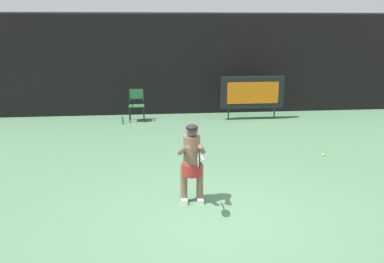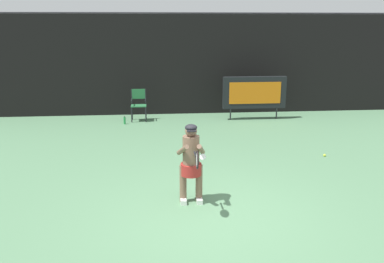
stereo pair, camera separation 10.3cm
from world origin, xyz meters
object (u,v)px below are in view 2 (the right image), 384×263
(umpire_chair, at_px, (139,103))
(tennis_racket, at_px, (197,160))
(water_bottle, at_px, (125,121))
(tennis_player, at_px, (191,160))
(tennis_ball_loose, at_px, (325,155))
(scoreboard, at_px, (254,93))

(umpire_chair, xyz_separation_m, tennis_racket, (1.24, -7.51, 0.45))
(water_bottle, distance_m, tennis_racket, 7.27)
(tennis_player, bearing_deg, tennis_ball_loose, 33.48)
(water_bottle, bearing_deg, umpire_chair, 47.03)
(umpire_chair, relative_size, tennis_racket, 1.79)
(umpire_chair, bearing_deg, scoreboard, -2.46)
(umpire_chair, distance_m, water_bottle, 0.84)
(tennis_player, bearing_deg, water_bottle, 104.75)
(scoreboard, relative_size, water_bottle, 8.30)
(scoreboard, bearing_deg, umpire_chair, 177.54)
(umpire_chair, relative_size, tennis_ball_loose, 15.88)
(tennis_player, relative_size, tennis_ball_loose, 22.10)
(tennis_racket, relative_size, tennis_ball_loose, 8.85)
(tennis_player, xyz_separation_m, tennis_ball_loose, (3.61, 2.39, -0.79))
(umpire_chair, height_order, tennis_player, tennis_player)
(tennis_ball_loose, bearing_deg, water_bottle, 143.17)
(scoreboard, distance_m, tennis_ball_loose, 4.45)
(scoreboard, height_order, umpire_chair, scoreboard)
(tennis_racket, bearing_deg, scoreboard, 77.70)
(scoreboard, xyz_separation_m, tennis_player, (-2.80, -6.67, -0.12))
(water_bottle, bearing_deg, tennis_racket, -76.33)
(umpire_chair, height_order, tennis_racket, tennis_racket)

